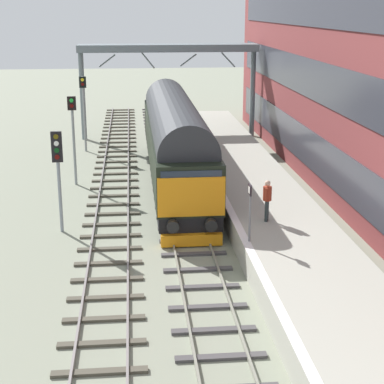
{
  "coord_description": "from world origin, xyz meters",
  "views": [
    {
      "loc": [
        -2.21,
        -27.79,
        9.09
      ],
      "look_at": [
        0.2,
        -3.05,
        1.68
      ],
      "focal_mm": 58.19,
      "sensor_mm": 36.0,
      "label": 1
    }
  ],
  "objects": [
    {
      "name": "signal_post_near",
      "position": [
        -5.27,
        -2.73,
        2.81
      ],
      "size": [
        0.44,
        0.22,
        4.3
      ],
      "color": "gray",
      "rests_on": "ground"
    },
    {
      "name": "ground_plane",
      "position": [
        0.0,
        0.0,
        0.0
      ],
      "size": [
        140.0,
        140.0,
        0.0
      ],
      "primitive_type": "plane",
      "color": "gray",
      "rests_on": "ground"
    },
    {
      "name": "diesel_locomotive",
      "position": [
        0.0,
        4.15,
        2.48
      ],
      "size": [
        2.74,
        18.44,
        4.68
      ],
      "color": "black",
      "rests_on": "ground"
    },
    {
      "name": "waiting_passenger",
      "position": [
        2.96,
        -5.03,
        1.99
      ],
      "size": [
        0.44,
        0.48,
        1.64
      ],
      "rotation": [
        0.0,
        0.0,
        1.19
      ],
      "color": "#293132",
      "rests_on": "station_platform"
    },
    {
      "name": "signal_post_far",
      "position": [
        -5.27,
        12.59,
        3.0
      ],
      "size": [
        0.44,
        0.22,
        4.86
      ],
      "color": "gray",
      "rests_on": "ground"
    },
    {
      "name": "signal_post_mid",
      "position": [
        -5.27,
        4.56,
        2.91
      ],
      "size": [
        0.44,
        0.22,
        4.7
      ],
      "color": "gray",
      "rests_on": "ground"
    },
    {
      "name": "track_adjacent_west",
      "position": [
        -3.23,
        0.0,
        0.06
      ],
      "size": [
        2.5,
        60.0,
        0.15
      ],
      "color": "slate",
      "rests_on": "ground"
    },
    {
      "name": "overhead_footbridge",
      "position": [
        0.44,
        16.53,
        5.98
      ],
      "size": [
        12.53,
        2.0,
        6.61
      ],
      "color": "slate",
      "rests_on": "ground"
    },
    {
      "name": "station_platform",
      "position": [
        3.6,
        0.0,
        0.5
      ],
      "size": [
        4.0,
        44.0,
        1.01
      ],
      "color": "#A3A294",
      "rests_on": "ground"
    },
    {
      "name": "station_building",
      "position": [
        9.73,
        2.82,
        7.16
      ],
      "size": [
        5.47,
        40.84,
        14.31
      ],
      "color": "brown",
      "rests_on": "ground"
    },
    {
      "name": "platform_number_sign",
      "position": [
        1.86,
        -7.18,
        2.4
      ],
      "size": [
        0.1,
        0.44,
        2.11
      ],
      "color": "slate",
      "rests_on": "station_platform"
    },
    {
      "name": "track_main",
      "position": [
        0.0,
        0.0,
        0.06
      ],
      "size": [
        2.5,
        60.0,
        0.15
      ],
      "color": "gray",
      "rests_on": "ground"
    }
  ]
}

